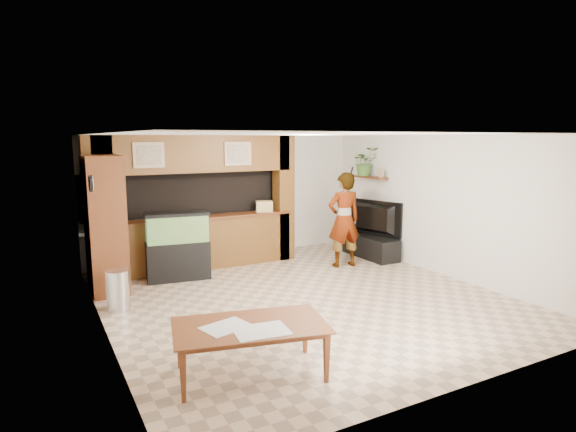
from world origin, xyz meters
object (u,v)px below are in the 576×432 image
pantry_cabinet (105,225)px  television (371,218)px  aquarium (178,247)px  person (344,220)px  dining_table (251,351)px

pantry_cabinet → television: size_ratio=1.71×
aquarium → television: (4.12, -0.32, 0.24)m
aquarium → television: 4.14m
pantry_cabinet → aquarium: pantry_cabinet is taller
person → pantry_cabinet: bearing=-0.1°
pantry_cabinet → aquarium: bearing=4.7°
person → dining_table: 4.84m
television → person: (-0.95, -0.33, 0.10)m
person → dining_table: (-3.49, -3.29, -0.66)m
television → dining_table: (-4.44, -3.62, -0.56)m
pantry_cabinet → television: (5.35, -0.22, -0.29)m
pantry_cabinet → television: pantry_cabinet is taller
television → person: size_ratio=0.70×
pantry_cabinet → person: bearing=-7.2°
pantry_cabinet → person: 4.44m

